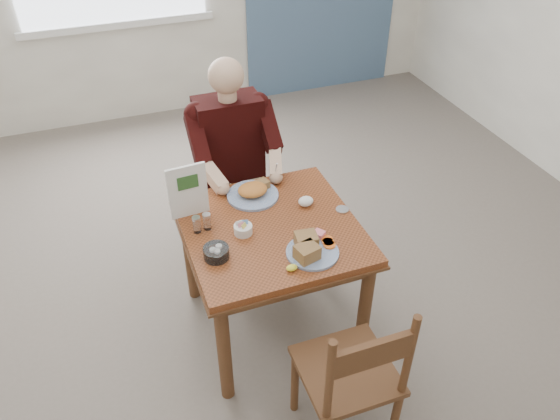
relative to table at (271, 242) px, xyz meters
name	(u,v)px	position (x,y,z in m)	size (l,w,h in m)	color
floor	(272,322)	(0.00, 0.00, -0.64)	(6.00, 6.00, 0.00)	#6A6056
lemon_wedge	(292,268)	(-0.02, -0.35, 0.13)	(0.06, 0.04, 0.03)	#FFF535
napkin	(306,201)	(0.24, 0.11, 0.14)	(0.08, 0.07, 0.05)	white
metal_dish	(342,210)	(0.41, 0.00, 0.12)	(0.07, 0.07, 0.01)	silver
table	(271,242)	(0.00, 0.00, 0.00)	(0.92, 0.92, 0.75)	brown
chair_far	(232,187)	(0.00, 0.80, -0.16)	(0.42, 0.42, 0.95)	#5B311D
chair_near	(351,377)	(0.09, -0.82, -0.16)	(0.42, 0.42, 0.95)	#5B311D
diner	(233,151)	(0.00, 0.71, 0.17)	(0.53, 0.56, 1.39)	gray
near_plate	(310,248)	(0.11, -0.27, 0.14)	(0.29, 0.29, 0.09)	white
far_plate	(253,192)	(0.00, 0.29, 0.14)	(0.37, 0.37, 0.08)	white
caddy	(243,229)	(-0.15, 0.00, 0.14)	(0.11, 0.11, 0.07)	white
shakers	(202,223)	(-0.35, 0.09, 0.16)	(0.10, 0.05, 0.10)	white
creamer	(216,252)	(-0.33, -0.13, 0.14)	(0.14, 0.14, 0.06)	white
menu	(188,191)	(-0.37, 0.25, 0.27)	(0.21, 0.03, 0.31)	white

